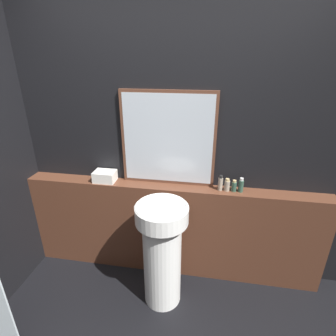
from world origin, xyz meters
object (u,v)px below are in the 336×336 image
Objects in this scene: shampoo_bottle at (220,183)px; body_wash_bottle at (241,185)px; lotion_bottle at (234,186)px; conditioner_bottle at (227,185)px; pedestal_sink at (162,250)px; mirror at (168,139)px; towel_stack at (105,176)px.

shampoo_bottle is 1.08× the size of body_wash_bottle.
body_wash_bottle is (0.06, 0.00, 0.01)m from lotion_bottle.
lotion_bottle is at bearing -180.00° from body_wash_bottle.
conditioner_bottle is 0.88× the size of body_wash_bottle.
pedestal_sink is 7.49× the size of body_wash_bottle.
shampoo_bottle is at bearing 40.37° from pedestal_sink.
mirror is at bearing 173.44° from lotion_bottle.
shampoo_bottle is (1.04, 0.00, 0.01)m from towel_stack.
lotion_bottle is (0.55, 0.37, 0.45)m from pedestal_sink.
conditioner_bottle reaches higher than towel_stack.
body_wash_bottle is at bearing 0.00° from shampoo_bottle.
body_wash_bottle reaches higher than lotion_bottle.
conditioner_bottle is at bearing 0.00° from towel_stack.
conditioner_bottle is at bearing 180.00° from lotion_bottle.
body_wash_bottle is at bearing 0.00° from towel_stack.
conditioner_bottle is at bearing -180.00° from body_wash_bottle.
body_wash_bottle is at bearing 0.00° from conditioner_bottle.
mirror reaches higher than conditioner_bottle.
mirror is 6.43× the size of body_wash_bottle.
lotion_bottle is (0.11, 0.00, -0.02)m from shampoo_bottle.
pedestal_sink is 0.85m from body_wash_bottle.
conditioner_bottle is at bearing -7.28° from mirror.
mirror is 4.22× the size of towel_stack.
conditioner_bottle is 0.06m from lotion_bottle.
mirror is at bearing 172.72° from conditioner_bottle.
pedestal_sink is 6.92× the size of shampoo_bottle.
pedestal_sink is at bearing -31.81° from towel_stack.
pedestal_sink is 4.92× the size of towel_stack.
shampoo_bottle is at bearing 180.00° from conditioner_bottle.
body_wash_bottle reaches higher than conditioner_bottle.
pedestal_sink is 0.80m from lotion_bottle.
conditioner_bottle is (1.09, 0.00, 0.00)m from towel_stack.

